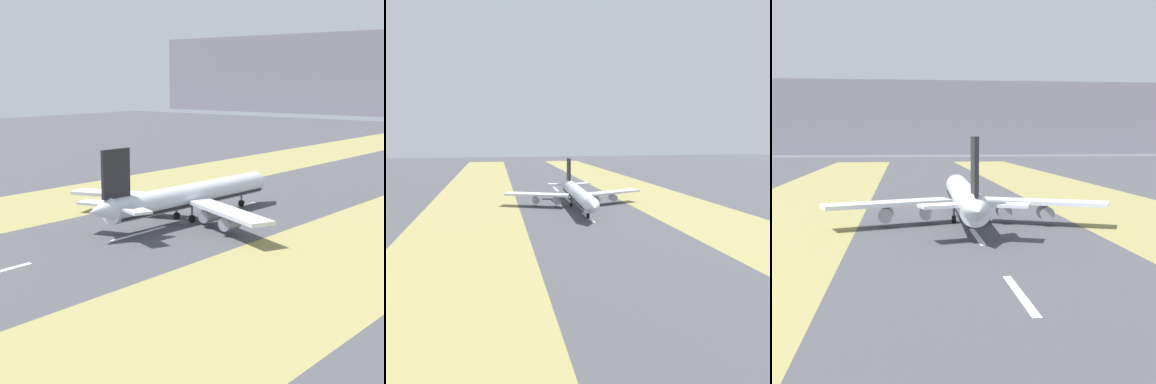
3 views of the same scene
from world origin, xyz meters
TOP-DOWN VIEW (x-y plane):
  - ground_plane at (0.00, 0.00)m, footprint 800.00×800.00m
  - grass_median_east at (45.00, 0.00)m, footprint 40.00×600.00m
  - centreline_dash_near at (0.00, -56.07)m, footprint 1.20×18.00m
  - centreline_dash_mid at (0.00, -16.07)m, footprint 1.20×18.00m
  - centreline_dash_far at (0.00, 23.93)m, footprint 1.20×18.00m
  - airplane_main_jet at (-0.45, 2.02)m, footprint 64.09×67.16m
  - mountain_ridge at (0.00, 520.00)m, footprint 800.00×120.00m

SIDE VIEW (x-z plane):
  - ground_plane at x=0.00m, z-range 0.00..0.00m
  - grass_median_east at x=45.00m, z-range 0.00..0.01m
  - centreline_dash_near at x=0.00m, z-range 0.00..0.01m
  - centreline_dash_mid at x=0.00m, z-range 0.00..0.01m
  - centreline_dash_far at x=0.00m, z-range 0.00..0.01m
  - airplane_main_jet at x=-0.45m, z-range -4.08..16.12m
  - mountain_ridge at x=0.00m, z-range 0.00..80.14m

